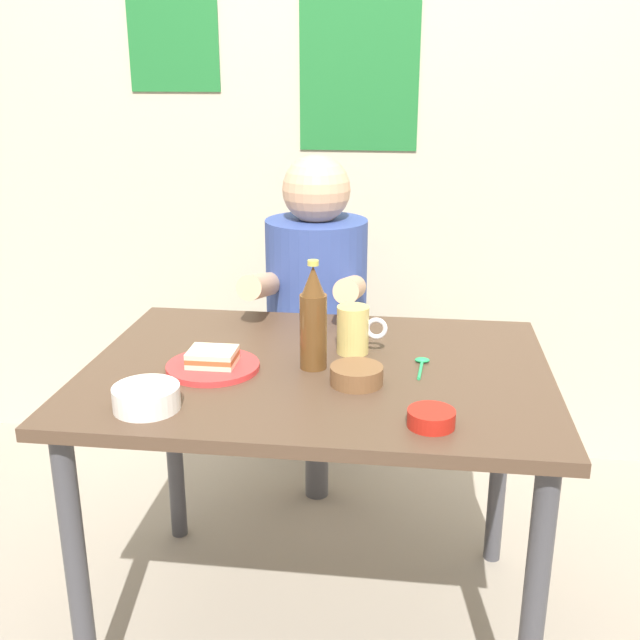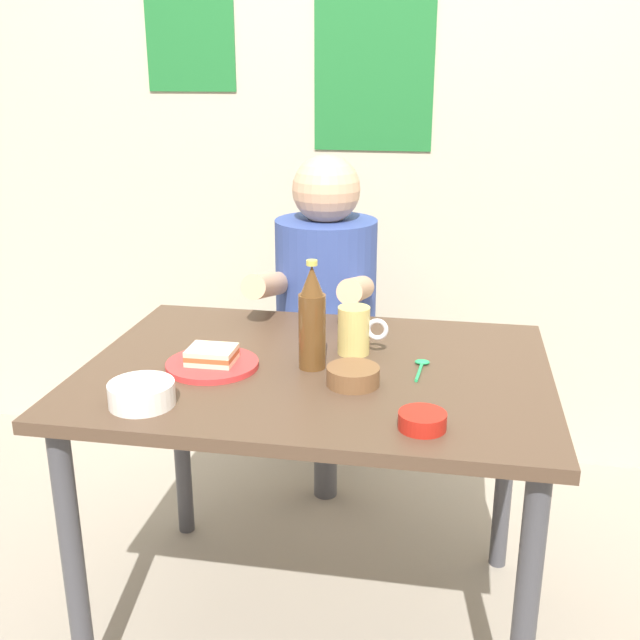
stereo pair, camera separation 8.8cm
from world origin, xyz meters
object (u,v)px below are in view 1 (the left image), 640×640
object	(u,v)px
dining_table	(317,402)
beer_mug	(354,330)
person_seated	(316,284)
stool	(317,403)
plate_orange	(213,367)
beer_bottle	(313,320)
sandwich	(212,357)
condiment_bowl_brown	(357,374)

from	to	relation	value
dining_table	beer_mug	bearing A→B (deg)	52.92
person_seated	beer_mug	distance (m)	0.54
stool	plate_orange	size ratio (longest dim) A/B	2.05
plate_orange	beer_bottle	bearing A→B (deg)	10.50
plate_orange	beer_mug	distance (m)	0.36
sandwich	condiment_bowl_brown	xyz separation A→B (m)	(0.34, -0.04, -0.01)
dining_table	beer_mug	size ratio (longest dim) A/B	8.73
plate_orange	beer_mug	xyz separation A→B (m)	(0.32, 0.15, 0.05)
person_seated	condiment_bowl_brown	distance (m)	0.73
stool	condiment_bowl_brown	xyz separation A→B (m)	(0.19, -0.72, 0.41)
stool	beer_mug	bearing A→B (deg)	-72.78
stool	condiment_bowl_brown	size ratio (longest dim) A/B	3.75
dining_table	beer_bottle	world-z (taller)	beer_bottle
plate_orange	condiment_bowl_brown	xyz separation A→B (m)	(0.34, -0.04, 0.02)
person_seated	beer_bottle	size ratio (longest dim) A/B	2.75
plate_orange	beer_bottle	size ratio (longest dim) A/B	0.84
beer_mug	condiment_bowl_brown	distance (m)	0.20
person_seated	beer_mug	bearing A→B (deg)	-72.43
stool	condiment_bowl_brown	world-z (taller)	condiment_bowl_brown
sandwich	beer_bottle	size ratio (longest dim) A/B	0.42
plate_orange	sandwich	size ratio (longest dim) A/B	2.00
dining_table	beer_bottle	distance (m)	0.21
dining_table	beer_bottle	xyz separation A→B (m)	(-0.01, -0.01, 0.21)
stool	condiment_bowl_brown	bearing A→B (deg)	-75.53
sandwich	condiment_bowl_brown	bearing A→B (deg)	-6.83
beer_mug	person_seated	bearing A→B (deg)	107.57
beer_mug	beer_bottle	world-z (taller)	beer_bottle
stool	beer_bottle	size ratio (longest dim) A/B	1.72
dining_table	person_seated	size ratio (longest dim) A/B	1.53
dining_table	sandwich	size ratio (longest dim) A/B	10.00
beer_mug	beer_bottle	size ratio (longest dim) A/B	0.48
beer_bottle	sandwich	bearing A→B (deg)	-169.50
person_seated	beer_mug	world-z (taller)	person_seated
person_seated	sandwich	distance (m)	0.69
dining_table	plate_orange	xyz separation A→B (m)	(-0.24, -0.05, 0.10)
dining_table	condiment_bowl_brown	world-z (taller)	condiment_bowl_brown
plate_orange	dining_table	bearing A→B (deg)	11.90
dining_table	person_seated	xyz separation A→B (m)	(-0.09, 0.62, 0.12)
person_seated	plate_orange	distance (m)	0.69
condiment_bowl_brown	plate_orange	bearing A→B (deg)	173.17
beer_mug	dining_table	bearing A→B (deg)	-127.08
sandwich	condiment_bowl_brown	distance (m)	0.35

